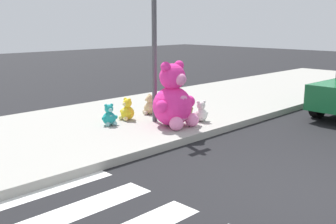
# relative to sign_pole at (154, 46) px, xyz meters

# --- Properties ---
(ground_plane) EXTENTS (60.00, 60.00, 0.00)m
(ground_plane) POSITION_rel_sign_pole_xyz_m (-1.00, -4.40, -1.85)
(ground_plane) COLOR black
(sidewalk) EXTENTS (28.00, 4.40, 0.15)m
(sidewalk) POSITION_rel_sign_pole_xyz_m (-1.00, 0.80, -1.77)
(sidewalk) COLOR #9E9B93
(sidewalk) RESTS_ON ground_plane
(sign_pole) EXTENTS (0.56, 0.11, 3.20)m
(sign_pole) POSITION_rel_sign_pole_xyz_m (0.00, 0.00, 0.00)
(sign_pole) COLOR #4C4C51
(sign_pole) RESTS_ON sidewalk
(plush_pink_large) EXTENTS (1.09, 0.95, 1.41)m
(plush_pink_large) POSITION_rel_sign_pole_xyz_m (0.00, -0.59, -1.14)
(plush_pink_large) COLOR #F22D93
(plush_pink_large) RESTS_ON sidewalk
(plush_brown) EXTENTS (0.36, 0.36, 0.50)m
(plush_brown) POSITION_rel_sign_pole_xyz_m (0.88, -0.16, -1.50)
(plush_brown) COLOR olive
(plush_brown) RESTS_ON sidewalk
(plush_yellow) EXTENTS (0.35, 0.40, 0.51)m
(plush_yellow) POSITION_rel_sign_pole_xyz_m (-0.34, 0.58, -1.49)
(plush_yellow) COLOR yellow
(plush_yellow) RESTS_ON sidewalk
(plush_white) EXTENTS (0.33, 0.35, 0.48)m
(plush_white) POSITION_rel_sign_pole_xyz_m (0.76, -0.72, -1.50)
(plush_white) COLOR white
(plush_white) RESTS_ON sidewalk
(plush_teal) EXTENTS (0.36, 0.34, 0.48)m
(plush_teal) POSITION_rel_sign_pole_xyz_m (-0.94, 0.45, -1.51)
(plush_teal) COLOR teal
(plush_teal) RESTS_ON sidewalk
(plush_tan) EXTENTS (0.36, 0.34, 0.50)m
(plush_tan) POSITION_rel_sign_pole_xyz_m (0.43, 0.65, -1.50)
(plush_tan) COLOR tan
(plush_tan) RESTS_ON sidewalk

